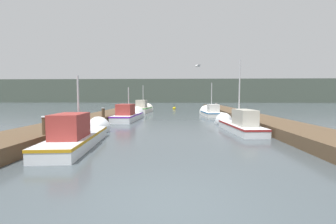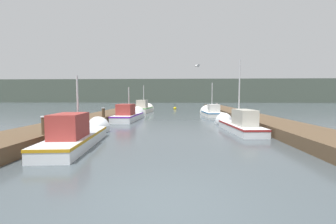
% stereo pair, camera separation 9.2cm
% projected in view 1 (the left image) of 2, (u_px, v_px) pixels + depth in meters
% --- Properties ---
extents(ground_plane, '(200.00, 200.00, 0.00)m').
position_uv_depth(ground_plane, '(167.00, 207.00, 4.23)').
color(ground_plane, '#424C51').
extents(dock_left, '(2.58, 40.00, 0.54)m').
position_uv_depth(dock_left, '(106.00, 116.00, 20.39)').
color(dock_left, brown).
rests_on(dock_left, ground_plane).
extents(dock_right, '(2.58, 40.00, 0.54)m').
position_uv_depth(dock_right, '(245.00, 116.00, 19.92)').
color(dock_right, brown).
rests_on(dock_right, ground_plane).
extents(distant_shore_ridge, '(120.00, 16.00, 7.24)m').
position_uv_depth(distant_shore_ridge, '(176.00, 91.00, 75.99)').
color(distant_shore_ridge, '#424C42').
rests_on(distant_shore_ridge, ground_plane).
extents(fishing_boat_0, '(1.98, 6.33, 3.35)m').
position_uv_depth(fishing_boat_0, '(82.00, 134.00, 9.88)').
color(fishing_boat_0, silver).
rests_on(fishing_boat_0, ground_plane).
extents(fishing_boat_1, '(1.78, 5.74, 4.61)m').
position_uv_depth(fishing_boat_1, '(237.00, 124.00, 13.73)').
color(fishing_boat_1, silver).
rests_on(fishing_boat_1, ground_plane).
extents(fishing_boat_2, '(1.83, 6.18, 3.32)m').
position_uv_depth(fishing_boat_2, '(130.00, 115.00, 19.75)').
color(fishing_boat_2, silver).
rests_on(fishing_boat_2, ground_plane).
extents(fishing_boat_3, '(2.01, 4.74, 3.99)m').
position_uv_depth(fishing_boat_3, '(210.00, 112.00, 23.88)').
color(fishing_boat_3, silver).
rests_on(fishing_boat_3, ground_plane).
extents(fishing_boat_4, '(2.02, 4.98, 3.84)m').
position_uv_depth(fishing_boat_4, '(143.00, 108.00, 28.56)').
color(fishing_boat_4, silver).
rests_on(fishing_boat_4, ground_plane).
extents(mooring_piling_0, '(0.25, 0.25, 1.22)m').
position_uv_depth(mooring_piling_0, '(103.00, 116.00, 16.46)').
color(mooring_piling_0, '#473523').
rests_on(mooring_piling_0, ground_plane).
extents(mooring_piling_1, '(0.31, 0.31, 1.27)m').
position_uv_depth(mooring_piling_1, '(46.00, 132.00, 9.04)').
color(mooring_piling_1, '#473523').
rests_on(mooring_piling_1, ground_plane).
extents(mooring_piling_2, '(0.32, 0.32, 1.18)m').
position_uv_depth(mooring_piling_2, '(216.00, 108.00, 27.69)').
color(mooring_piling_2, '#473523').
rests_on(mooring_piling_2, ground_plane).
extents(mooring_piling_3, '(0.29, 0.29, 1.24)m').
position_uv_depth(mooring_piling_3, '(138.00, 106.00, 31.00)').
color(mooring_piling_3, '#473523').
rests_on(mooring_piling_3, ground_plane).
extents(channel_buoy, '(0.50, 0.50, 1.00)m').
position_uv_depth(channel_buoy, '(174.00, 108.00, 35.00)').
color(channel_buoy, gold).
rests_on(channel_buoy, ground_plane).
extents(seagull_lead, '(0.32, 0.55, 0.12)m').
position_uv_depth(seagull_lead, '(198.00, 66.00, 11.72)').
color(seagull_lead, white).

